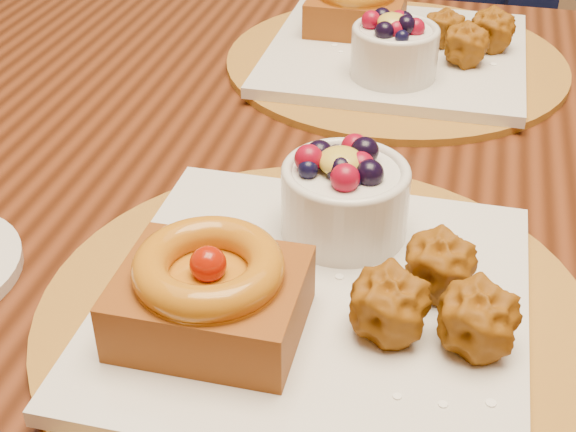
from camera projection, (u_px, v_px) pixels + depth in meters
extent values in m
cube|color=black|center=(364.00, 179.00, 0.74)|extent=(1.60, 0.90, 0.04)
cylinder|color=brown|center=(315.00, 313.00, 0.55)|extent=(0.38, 0.38, 0.01)
cube|color=silver|center=(315.00, 302.00, 0.54)|extent=(0.28, 0.28, 0.01)
cube|color=#561E08|center=(211.00, 302.00, 0.50)|extent=(0.11, 0.09, 0.04)
torus|color=#A2530A|center=(208.00, 267.00, 0.49)|extent=(0.09, 0.09, 0.02)
sphere|color=#881102|center=(208.00, 264.00, 0.48)|extent=(0.02, 0.02, 0.02)
sphere|color=#92500A|center=(438.00, 264.00, 0.53)|extent=(0.05, 0.05, 0.05)
sphere|color=#92500A|center=(388.00, 306.00, 0.50)|extent=(0.05, 0.05, 0.05)
sphere|color=#92500A|center=(476.00, 319.00, 0.49)|extent=(0.05, 0.05, 0.05)
cylinder|color=silver|center=(345.00, 202.00, 0.59)|extent=(0.09, 0.09, 0.05)
torus|color=silver|center=(346.00, 172.00, 0.57)|extent=(0.09, 0.09, 0.01)
ellipsoid|color=gold|center=(341.00, 161.00, 0.57)|extent=(0.03, 0.03, 0.02)
cylinder|color=brown|center=(396.00, 61.00, 0.90)|extent=(0.38, 0.38, 0.01)
cube|color=silver|center=(396.00, 53.00, 0.90)|extent=(0.28, 0.28, 0.01)
cube|color=#561E08|center=(356.00, 13.00, 0.93)|extent=(0.11, 0.09, 0.04)
sphere|color=#92500A|center=(465.00, 46.00, 0.85)|extent=(0.04, 0.04, 0.04)
sphere|color=#92500A|center=(444.00, 28.00, 0.89)|extent=(0.04, 0.04, 0.04)
sphere|color=#92500A|center=(491.00, 32.00, 0.88)|extent=(0.04, 0.04, 0.04)
cylinder|color=silver|center=(394.00, 53.00, 0.82)|extent=(0.09, 0.09, 0.05)
torus|color=silver|center=(396.00, 30.00, 0.80)|extent=(0.09, 0.09, 0.01)
ellipsoid|color=gold|center=(393.00, 22.00, 0.80)|extent=(0.03, 0.03, 0.02)
cube|color=black|center=(425.00, 98.00, 1.51)|extent=(0.54, 0.54, 0.04)
cylinder|color=black|center=(322.00, 261.00, 1.48)|extent=(0.04, 0.04, 0.44)
cylinder|color=black|center=(531.00, 261.00, 1.48)|extent=(0.04, 0.04, 0.44)
cylinder|color=black|center=(317.00, 157.00, 1.80)|extent=(0.04, 0.04, 0.44)
cylinder|color=black|center=(488.00, 157.00, 1.80)|extent=(0.04, 0.04, 0.44)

